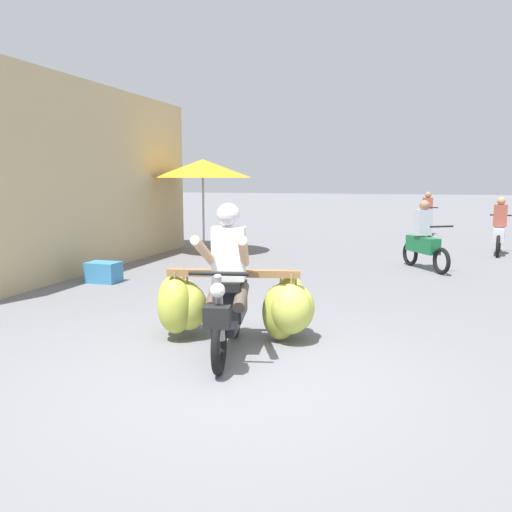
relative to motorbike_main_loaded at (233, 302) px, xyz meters
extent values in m
plane|color=slate|center=(0.40, -1.05, -0.46)|extent=(120.00, 120.00, 0.00)
torus|color=black|center=(0.21, -0.99, -0.18)|extent=(0.19, 0.56, 0.56)
torus|color=black|center=(-0.04, 0.18, -0.18)|extent=(0.19, 0.56, 0.56)
cube|color=black|center=(0.11, -0.50, -0.14)|extent=(0.35, 0.60, 0.08)
cube|color=black|center=(0.03, -0.11, 0.04)|extent=(0.41, 0.68, 0.36)
cube|color=black|center=(0.04, -0.19, 0.26)|extent=(0.38, 0.64, 0.10)
cylinder|color=gray|center=(0.20, -0.93, 0.16)|extent=(0.13, 0.29, 0.69)
cylinder|color=black|center=(0.21, -0.97, 0.50)|extent=(0.56, 0.16, 0.04)
sphere|color=silver|center=(0.23, -1.05, 0.36)|extent=(0.14, 0.14, 0.14)
cube|color=black|center=(0.24, -1.09, 0.12)|extent=(0.27, 0.21, 0.20)
cube|color=black|center=(0.21, -0.99, 0.12)|extent=(0.16, 0.29, 0.04)
cube|color=olive|center=(0.00, 0.04, 0.32)|extent=(1.49, 0.41, 0.08)
cube|color=olive|center=(-0.04, 0.21, 0.29)|extent=(1.34, 0.36, 0.06)
ellipsoid|color=#BFC94E|center=(0.65, 0.09, -0.06)|extent=(0.54, 0.50, 0.55)
cylinder|color=#998459|center=(0.65, 0.09, 0.26)|extent=(0.02, 0.02, 0.15)
ellipsoid|color=#ADB73D|center=(-0.71, -0.01, -0.03)|extent=(0.42, 0.38, 0.59)
cylinder|color=#998459|center=(-0.71, -0.01, 0.28)|extent=(0.02, 0.02, 0.10)
ellipsoid|color=#AFB93F|center=(-0.62, -0.18, -0.06)|extent=(0.48, 0.45, 0.62)
cylinder|color=#998459|center=(-0.62, -0.18, 0.28)|extent=(0.02, 0.02, 0.11)
ellipsoid|color=#BBC54B|center=(-0.53, -0.05, -0.08)|extent=(0.57, 0.54, 0.54)
cylinder|color=#998459|center=(-0.53, -0.05, 0.24)|extent=(0.02, 0.02, 0.17)
ellipsoid|color=#BEC94E|center=(0.66, 0.28, -0.09)|extent=(0.45, 0.41, 0.53)
cylinder|color=#998459|center=(0.66, 0.28, 0.24)|extent=(0.02, 0.02, 0.18)
ellipsoid|color=#BDC74D|center=(0.55, 0.44, -0.06)|extent=(0.40, 0.36, 0.62)
cylinder|color=#998459|center=(0.55, 0.44, 0.28)|extent=(0.02, 0.02, 0.11)
ellipsoid|color=#B2BC41|center=(0.51, 0.17, -0.12)|extent=(0.53, 0.51, 0.64)
cylinder|color=#998459|center=(0.51, 0.17, 0.25)|extent=(0.02, 0.02, 0.16)
ellipsoid|color=#BAC44A|center=(-0.68, 0.18, -0.08)|extent=(0.48, 0.44, 0.52)
cylinder|color=#998459|center=(-0.68, 0.18, 0.24)|extent=(0.02, 0.02, 0.18)
cube|color=silver|center=(0.07, -0.31, 0.59)|extent=(0.38, 0.29, 0.56)
sphere|color=silver|center=(0.07, -0.32, 1.00)|extent=(0.24, 0.24, 0.24)
cylinder|color=tan|center=(0.33, -0.60, 0.66)|extent=(0.29, 0.72, 0.39)
cylinder|color=tan|center=(-0.05, -0.68, 0.66)|extent=(0.19, 0.72, 0.39)
cylinder|color=#4C4238|center=(0.23, -0.39, 0.16)|extent=(0.22, 0.46, 0.27)
cylinder|color=#4C4238|center=(-0.04, -0.45, 0.16)|extent=(0.22, 0.46, 0.27)
torus|color=black|center=(3.92, 9.05, -0.20)|extent=(0.16, 0.53, 0.52)
torus|color=black|center=(3.75, 7.96, -0.20)|extent=(0.16, 0.53, 0.52)
cube|color=silver|center=(3.82, 8.41, 0.04)|extent=(0.37, 0.93, 0.32)
cylinder|color=black|center=(3.91, 9.00, 0.46)|extent=(0.50, 0.11, 0.04)
cube|color=#994738|center=(3.82, 8.39, 0.49)|extent=(0.33, 0.24, 0.52)
sphere|color=tan|center=(3.82, 8.41, 0.84)|extent=(0.20, 0.20, 0.20)
torus|color=black|center=(2.28, 12.11, -0.20)|extent=(0.13, 0.53, 0.52)
torus|color=black|center=(2.17, 13.20, -0.20)|extent=(0.13, 0.53, 0.52)
cube|color=silver|center=(2.21, 12.75, 0.04)|extent=(0.33, 0.92, 0.32)
cylinder|color=black|center=(2.27, 12.16, 0.46)|extent=(0.50, 0.08, 0.04)
cube|color=#994738|center=(2.21, 12.77, 0.49)|extent=(0.32, 0.23, 0.52)
sphere|color=#9E7051|center=(2.21, 12.75, 0.84)|extent=(0.20, 0.20, 0.20)
torus|color=black|center=(2.40, 5.18, -0.20)|extent=(0.35, 0.48, 0.52)
torus|color=black|center=(1.81, 6.11, -0.20)|extent=(0.35, 0.48, 0.52)
cube|color=#196638|center=(2.05, 5.73, 0.04)|extent=(0.69, 0.89, 0.32)
cylinder|color=black|center=(2.38, 5.22, 0.46)|extent=(0.44, 0.30, 0.04)
cube|color=#B2B7C6|center=(2.04, 5.74, 0.49)|extent=(0.36, 0.33, 0.52)
sphere|color=#9E7051|center=(2.05, 5.73, 0.84)|extent=(0.20, 0.20, 0.20)
cylinder|color=#99999E|center=(-3.08, 6.55, 0.51)|extent=(0.05, 0.05, 1.95)
cone|color=gold|center=(-3.08, 6.55, 1.61)|extent=(2.37, 2.37, 0.44)
cube|color=teal|center=(-3.37, 2.61, -0.28)|extent=(0.56, 0.40, 0.36)
camera|label=1|loc=(1.95, -5.48, 1.37)|focal=37.32mm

